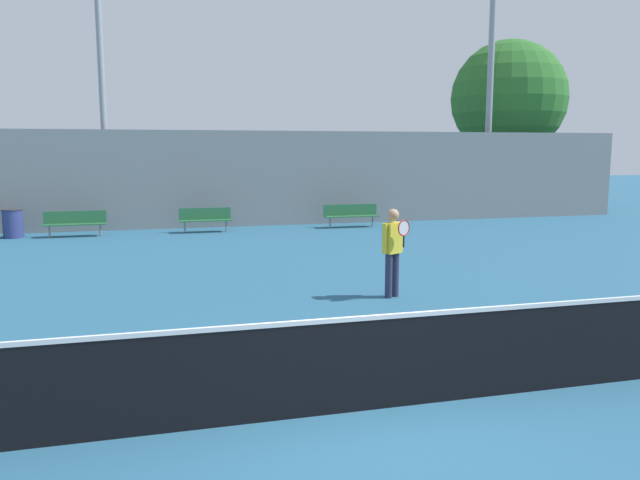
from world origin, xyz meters
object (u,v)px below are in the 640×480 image
object	(u,v)px
bench_by_gate	(205,218)
tree_green_tall	(509,99)
tennis_net	(366,363)
light_pole_center_back	(490,78)
light_pole_far_right	(101,67)
trash_bin	(13,223)
bench_adjacent_court	(351,213)
tennis_player	(393,247)
bench_courtside_near	(75,221)

from	to	relation	value
bench_by_gate	tree_green_tall	world-z (taller)	tree_green_tall
tennis_net	light_pole_center_back	world-z (taller)	light_pole_center_back
light_pole_far_right	trash_bin	distance (m)	6.02
trash_bin	bench_adjacent_court	bearing A→B (deg)	-1.06
tennis_net	tree_green_tall	xyz separation A→B (m)	(13.80, 19.87, 4.55)
tree_green_tall	bench_adjacent_court	bearing A→B (deg)	-153.07
tennis_net	bench_adjacent_court	world-z (taller)	tennis_net
tennis_net	bench_by_gate	size ratio (longest dim) A/B	6.52
tennis_player	light_pole_far_right	xyz separation A→B (m)	(-5.91, 12.13, 4.62)
light_pole_center_back	tree_green_tall	size ratio (longest dim) A/B	1.27
light_pole_far_right	trash_bin	size ratio (longest dim) A/B	9.77
light_pole_center_back	trash_bin	bearing A→B (deg)	-173.84
tennis_player	light_pole_center_back	distance (m)	16.29
tennis_player	light_pole_center_back	bearing A→B (deg)	28.80
bench_courtside_near	trash_bin	size ratio (longest dim) A/B	2.10
tennis_net	bench_courtside_near	distance (m)	15.95
tennis_player	light_pole_far_right	bearing A→B (deg)	90.87
light_pole_center_back	bench_adjacent_court	bearing A→B (deg)	-162.17
trash_bin	tree_green_tall	size ratio (longest dim) A/B	0.12
bench_by_gate	bench_courtside_near	bearing A→B (deg)	179.99
bench_courtside_near	trash_bin	distance (m)	1.89
tennis_player	bench_by_gate	size ratio (longest dim) A/B	0.98
tennis_net	light_pole_center_back	xyz separation A→B (m)	(11.40, 17.41, 5.14)
tennis_net	light_pole_far_right	bearing A→B (deg)	102.31
bench_courtside_near	light_pole_far_right	distance (m)	5.43
tennis_net	trash_bin	size ratio (longest dim) A/B	12.34
tree_green_tall	trash_bin	bearing A→B (deg)	-167.80
bench_courtside_near	bench_by_gate	xyz separation A→B (m)	(4.16, -0.00, -0.00)
light_pole_far_right	tennis_net	bearing A→B (deg)	-77.69
tennis_net	bench_by_gate	xyz separation A→B (m)	(-0.46, 15.27, -0.04)
bench_by_gate	light_pole_far_right	size ratio (longest dim) A/B	0.19
bench_by_gate	tennis_player	bearing A→B (deg)	-75.68
bench_adjacent_court	bench_by_gate	distance (m)	5.21
bench_courtside_near	light_pole_center_back	distance (m)	16.97
light_pole_far_right	light_pole_center_back	bearing A→B (deg)	1.76
tennis_net	light_pole_far_right	size ratio (longest dim) A/B	1.26
bench_adjacent_court	trash_bin	xyz separation A→B (m)	(-11.25, 0.21, -0.04)
light_pole_center_back	light_pole_far_right	bearing A→B (deg)	-178.24
light_pole_center_back	tree_green_tall	bearing A→B (deg)	45.70
tennis_player	light_pole_far_right	world-z (taller)	light_pole_far_right
tennis_player	tree_green_tall	distance (m)	19.44
bench_by_gate	light_pole_center_back	distance (m)	13.12
bench_adjacent_court	bench_by_gate	bearing A→B (deg)	-179.99
trash_bin	tree_green_tall	bearing A→B (deg)	12.20
light_pole_far_right	light_pole_center_back	size ratio (longest dim) A/B	0.92
bench_adjacent_court	light_pole_far_right	size ratio (longest dim) A/B	0.22
light_pole_far_right	light_pole_center_back	xyz separation A→B (m)	(15.09, 0.46, 0.10)
tennis_player	bench_by_gate	distance (m)	10.80
light_pole_center_back	trash_bin	xyz separation A→B (m)	(-17.90, -1.93, -5.22)
bench_courtside_near	light_pole_center_back	bearing A→B (deg)	7.61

